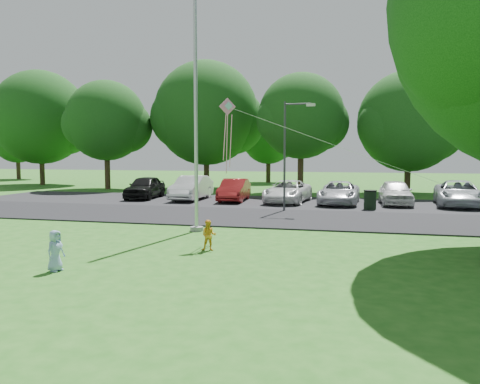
% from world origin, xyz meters
% --- Properties ---
extents(ground, '(120.00, 120.00, 0.00)m').
position_xyz_m(ground, '(0.00, 0.00, 0.00)').
color(ground, '#236019').
rests_on(ground, ground).
extents(park_road, '(60.00, 6.00, 0.06)m').
position_xyz_m(park_road, '(0.00, 9.00, 0.03)').
color(park_road, black).
rests_on(park_road, ground).
extents(parking_strip, '(42.00, 7.00, 0.06)m').
position_xyz_m(parking_strip, '(0.00, 15.50, 0.03)').
color(parking_strip, black).
rests_on(parking_strip, ground).
extents(flagpole, '(0.50, 0.50, 10.00)m').
position_xyz_m(flagpole, '(-3.50, 5.00, 4.17)').
color(flagpole, '#B7BABF').
rests_on(flagpole, ground).
extents(street_lamp, '(1.54, 0.26, 5.46)m').
position_xyz_m(street_lamp, '(-0.91, 11.51, 3.28)').
color(street_lamp, '#3F3F44').
rests_on(street_lamp, ground).
extents(trash_can, '(0.66, 0.66, 1.05)m').
position_xyz_m(trash_can, '(3.07, 13.00, 0.53)').
color(trash_can, black).
rests_on(trash_can, ground).
extents(tree_row, '(64.35, 11.94, 10.88)m').
position_xyz_m(tree_row, '(1.59, 24.23, 5.71)').
color(tree_row, '#332316').
rests_on(tree_row, ground).
extents(horizon_trees, '(77.46, 7.20, 7.02)m').
position_xyz_m(horizon_trees, '(4.06, 33.88, 4.30)').
color(horizon_trees, '#332316').
rests_on(horizon_trees, ground).
extents(parked_cars, '(23.20, 5.43, 1.47)m').
position_xyz_m(parked_cars, '(0.32, 15.53, 0.74)').
color(parked_cars, black).
rests_on(parked_cars, ground).
extents(child_yellow, '(0.51, 0.43, 0.94)m').
position_xyz_m(child_yellow, '(-1.97, 1.69, 0.47)').
color(child_yellow, gold).
rests_on(child_yellow, ground).
extents(child_blue, '(0.41, 0.56, 1.04)m').
position_xyz_m(child_blue, '(-4.96, -1.55, 0.52)').
color(child_blue, '#8CA8D6').
rests_on(child_blue, ground).
extents(kite, '(7.87, 2.10, 3.09)m').
position_xyz_m(kite, '(-1.62, 3.42, 3.96)').
color(kite, pink).
rests_on(kite, ground).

